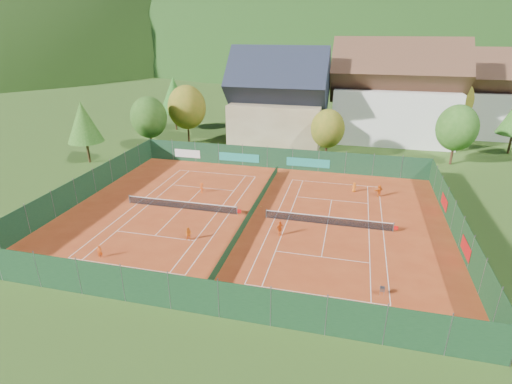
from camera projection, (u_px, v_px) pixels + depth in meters
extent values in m
plane|color=#2B4C17|center=(252.00, 216.00, 42.50)|extent=(600.00, 600.00, 0.00)
cube|color=#A43918|center=(251.00, 216.00, 42.49)|extent=(40.00, 32.00, 0.01)
cube|color=white|center=(217.00, 173.00, 54.92)|extent=(10.97, 0.06, 0.00)
cube|color=white|center=(124.00, 266.00, 33.61)|extent=(10.97, 0.06, 0.00)
cube|color=white|center=(137.00, 204.00, 45.48)|extent=(0.06, 23.77, 0.00)
cube|color=white|center=(229.00, 214.00, 43.05)|extent=(0.06, 23.77, 0.00)
cube|color=white|center=(148.00, 205.00, 45.18)|extent=(0.06, 23.77, 0.00)
cube|color=white|center=(217.00, 212.00, 43.35)|extent=(0.06, 23.77, 0.00)
cube|color=white|center=(203.00, 188.00, 50.00)|extent=(8.23, 0.06, 0.00)
cube|color=white|center=(155.00, 236.00, 38.53)|extent=(8.23, 0.06, 0.00)
cube|color=white|center=(182.00, 209.00, 44.26)|extent=(0.06, 12.80, 0.00)
cube|color=white|center=(335.00, 183.00, 51.37)|extent=(10.97, 0.06, 0.00)
cube|color=white|center=(315.00, 295.00, 30.06)|extent=(10.97, 0.06, 0.00)
cube|color=white|center=(275.00, 219.00, 41.93)|extent=(0.06, 23.77, 0.00)
cube|color=white|center=(383.00, 231.00, 39.50)|extent=(0.06, 23.77, 0.00)
cube|color=white|center=(287.00, 220.00, 41.63)|extent=(0.06, 23.77, 0.00)
cube|color=white|center=(369.00, 229.00, 39.80)|extent=(0.06, 23.77, 0.00)
cube|color=white|center=(332.00, 200.00, 46.45)|extent=(8.23, 0.06, 0.00)
cube|color=white|center=(321.00, 257.00, 34.98)|extent=(8.23, 0.06, 0.00)
cube|color=white|center=(327.00, 224.00, 40.71)|extent=(0.06, 12.80, 0.00)
cylinder|color=#59595B|center=(129.00, 199.00, 45.49)|extent=(0.10, 0.10, 1.02)
cylinder|color=#59595B|center=(237.00, 210.00, 42.65)|extent=(0.10, 0.10, 1.02)
cube|color=black|center=(182.00, 205.00, 44.09)|extent=(12.80, 0.02, 0.86)
cube|color=white|center=(181.00, 201.00, 43.93)|extent=(12.80, 0.04, 0.06)
cube|color=red|center=(239.00, 211.00, 42.62)|extent=(0.40, 0.04, 0.40)
cylinder|color=#59595B|center=(266.00, 214.00, 41.94)|extent=(0.10, 0.10, 1.02)
cylinder|color=#59595B|center=(393.00, 227.00, 39.10)|extent=(0.10, 0.10, 1.02)
cube|color=black|center=(328.00, 221.00, 40.54)|extent=(12.80, 0.02, 0.86)
cube|color=white|center=(328.00, 217.00, 40.38)|extent=(12.80, 0.04, 0.06)
cube|color=red|center=(396.00, 228.00, 39.07)|extent=(0.40, 0.04, 0.40)
cube|color=#153A1E|center=(251.00, 212.00, 42.30)|extent=(0.03, 28.80, 1.00)
cube|color=#143820|center=(280.00, 158.00, 56.26)|extent=(40.00, 0.04, 3.00)
cube|color=teal|center=(239.00, 157.00, 57.66)|extent=(6.00, 0.03, 1.20)
cube|color=teal|center=(308.00, 163.00, 55.44)|extent=(6.00, 0.03, 1.20)
cube|color=silver|center=(187.00, 154.00, 59.43)|extent=(4.00, 0.03, 1.20)
cube|color=#12341A|center=(194.00, 295.00, 27.57)|extent=(40.00, 0.04, 3.00)
cube|color=#153B21|center=(85.00, 187.00, 46.35)|extent=(0.04, 32.00, 3.00)
cube|color=#133519|center=(457.00, 224.00, 37.48)|extent=(0.04, 32.00, 3.00)
cube|color=#B21414|center=(466.00, 248.00, 34.02)|extent=(0.03, 3.00, 1.20)
cube|color=#B21414|center=(444.00, 202.00, 42.99)|extent=(0.03, 3.00, 1.20)
cube|color=#C3B189|center=(278.00, 122.00, 68.71)|extent=(15.00, 12.00, 7.00)
cube|color=#1E2333|center=(279.00, 83.00, 66.22)|extent=(16.20, 12.00, 12.00)
cube|color=silver|center=(392.00, 115.00, 69.50)|extent=(20.00, 11.00, 9.00)
cube|color=brown|center=(397.00, 72.00, 66.72)|extent=(21.60, 11.00, 11.00)
cube|color=silver|center=(468.00, 113.00, 73.76)|extent=(16.00, 10.00, 8.00)
cube|color=brown|center=(475.00, 76.00, 71.26)|extent=(17.28, 10.00, 10.00)
cylinder|color=#492D1A|center=(151.00, 142.00, 64.77)|extent=(0.36, 0.36, 2.80)
ellipsoid|color=#285418|center=(149.00, 117.00, 63.23)|extent=(5.72, 5.72, 6.58)
cylinder|color=#462E19|center=(189.00, 133.00, 69.19)|extent=(0.36, 0.36, 3.15)
ellipsoid|color=olive|center=(187.00, 107.00, 67.47)|extent=(6.44, 6.44, 7.40)
cylinder|color=#432F18|center=(176.00, 121.00, 77.63)|extent=(0.36, 0.36, 3.50)
cone|color=#21601B|center=(174.00, 95.00, 75.71)|extent=(5.60, 5.60, 6.50)
cylinder|color=#442B18|center=(326.00, 151.00, 60.42)|extent=(0.36, 0.36, 2.45)
ellipsoid|color=olive|center=(328.00, 129.00, 59.08)|extent=(5.01, 5.01, 5.76)
cylinder|color=#4D2E1B|center=(452.00, 155.00, 58.15)|extent=(0.36, 0.36, 2.80)
ellipsoid|color=#2B5F1B|center=(457.00, 128.00, 56.62)|extent=(5.72, 5.72, 6.58)
cylinder|color=#483419|center=(510.00, 144.00, 63.04)|extent=(0.36, 0.36, 3.15)
cylinder|color=#4A321A|center=(88.00, 152.00, 58.86)|extent=(0.36, 0.36, 3.15)
cone|color=#2C601B|center=(83.00, 122.00, 57.13)|extent=(5.04, 5.04, 5.85)
cylinder|color=#4B2E1B|center=(446.00, 128.00, 71.92)|extent=(0.36, 0.36, 3.50)
ellipsoid|color=olive|center=(451.00, 100.00, 70.00)|extent=(7.15, 7.15, 8.22)
ellipsoid|color=black|center=(355.00, 108.00, 325.48)|extent=(440.00, 440.00, 242.00)
cylinder|color=slate|center=(380.00, 292.00, 29.76)|extent=(0.02, 0.02, 0.80)
cylinder|color=slate|center=(384.00, 292.00, 29.69)|extent=(0.02, 0.02, 0.80)
cylinder|color=slate|center=(380.00, 289.00, 30.03)|extent=(0.02, 0.02, 0.80)
cylinder|color=slate|center=(384.00, 290.00, 29.96)|extent=(0.02, 0.02, 0.80)
cube|color=slate|center=(382.00, 289.00, 29.80)|extent=(0.34, 0.34, 0.30)
ellipsoid|color=#CCD833|center=(382.00, 289.00, 29.79)|extent=(0.28, 0.28, 0.16)
sphere|color=#CCD833|center=(162.00, 220.00, 41.60)|extent=(0.07, 0.07, 0.07)
sphere|color=#CCD833|center=(257.00, 294.00, 30.10)|extent=(0.07, 0.07, 0.07)
sphere|color=#CCD833|center=(261.00, 206.00, 44.73)|extent=(0.07, 0.07, 0.07)
imported|color=#F35A15|center=(100.00, 252.00, 34.67)|extent=(0.52, 0.46, 1.20)
imported|color=orange|center=(189.00, 234.00, 37.49)|extent=(0.67, 0.53, 1.33)
imported|color=#F05515|center=(202.00, 188.00, 48.24)|extent=(0.97, 0.82, 1.30)
imported|color=#DE5613|center=(280.00, 228.00, 38.33)|extent=(0.84, 0.92, 1.51)
imported|color=orange|center=(354.00, 187.00, 48.54)|extent=(0.67, 0.51, 1.23)
imported|color=orange|center=(379.00, 191.00, 47.22)|extent=(1.29, 1.22, 1.45)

